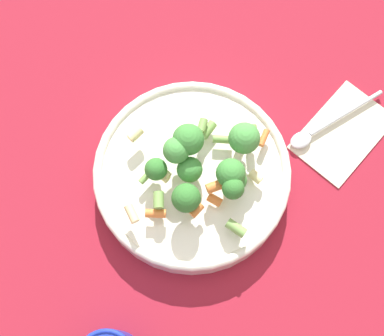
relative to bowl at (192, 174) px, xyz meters
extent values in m
plane|color=maroon|center=(0.00, 0.00, -0.03)|extent=(3.00, 3.00, 0.00)
cylinder|color=silver|center=(0.00, 0.00, -0.01)|extent=(0.30, 0.30, 0.04)
torus|color=silver|center=(0.00, 0.00, 0.02)|extent=(0.30, 0.30, 0.01)
cylinder|color=#8CB766|center=(0.01, 0.01, 0.03)|extent=(0.01, 0.01, 0.01)
sphere|color=#3D8438|center=(0.01, 0.01, 0.05)|extent=(0.04, 0.04, 0.04)
cylinder|color=#8CB766|center=(-0.05, 0.05, 0.05)|extent=(0.01, 0.01, 0.01)
sphere|color=#33722D|center=(-0.05, 0.05, 0.07)|extent=(0.03, 0.03, 0.03)
cylinder|color=#8CB766|center=(-0.08, -0.02, 0.04)|extent=(0.02, 0.02, 0.02)
sphere|color=#479342|center=(-0.08, -0.02, 0.07)|extent=(0.05, 0.05, 0.05)
cylinder|color=#8CB766|center=(-0.05, 0.03, 0.04)|extent=(0.01, 0.01, 0.01)
sphere|color=#3D8438|center=(-0.05, 0.03, 0.07)|extent=(0.04, 0.04, 0.04)
cylinder|color=#8CB766|center=(-0.06, 0.04, 0.03)|extent=(0.01, 0.01, 0.02)
sphere|color=#3D8438|center=(-0.06, 0.04, 0.05)|extent=(0.03, 0.03, 0.03)
cylinder|color=#8CB766|center=(0.02, -0.02, 0.05)|extent=(0.01, 0.01, 0.02)
sphere|color=#479342|center=(0.02, -0.02, 0.07)|extent=(0.04, 0.04, 0.04)
cylinder|color=#8CB766|center=(0.02, 0.05, 0.04)|extent=(0.01, 0.01, 0.02)
sphere|color=#33722D|center=(0.02, 0.05, 0.06)|extent=(0.04, 0.04, 0.04)
cylinder|color=#8CB766|center=(0.00, -0.03, 0.05)|extent=(0.02, 0.02, 0.01)
sphere|color=#3D8438|center=(0.00, -0.03, 0.08)|extent=(0.05, 0.05, 0.05)
cylinder|color=#8CB766|center=(0.05, 0.00, 0.04)|extent=(0.01, 0.01, 0.01)
sphere|color=#33722D|center=(0.05, 0.00, 0.06)|extent=(0.03, 0.03, 0.03)
cylinder|color=orange|center=(0.06, 0.06, 0.04)|extent=(0.03, 0.02, 0.01)
cylinder|color=#729E4C|center=(-0.05, -0.03, 0.03)|extent=(0.03, 0.02, 0.01)
cylinder|color=orange|center=(0.01, 0.07, 0.04)|extent=(0.02, 0.02, 0.01)
cylinder|color=#729E4C|center=(-0.04, 0.10, 0.04)|extent=(0.03, 0.03, 0.01)
cylinder|color=beige|center=(-0.09, 0.03, 0.03)|extent=(0.02, 0.02, 0.01)
cylinder|color=beige|center=(0.04, 0.01, 0.04)|extent=(0.02, 0.02, 0.01)
cylinder|color=#729E4C|center=(0.07, 0.00, 0.04)|extent=(0.03, 0.03, 0.01)
cylinder|color=beige|center=(0.10, 0.06, 0.05)|extent=(0.02, 0.03, 0.01)
cylinder|color=#729E4C|center=(0.06, 0.04, 0.05)|extent=(0.02, 0.03, 0.01)
cylinder|color=#729E4C|center=(-0.03, -0.05, 0.03)|extent=(0.03, 0.03, 0.01)
cylinder|color=#729E4C|center=(-0.03, -0.06, 0.05)|extent=(0.02, 0.02, 0.01)
cylinder|color=orange|center=(-0.02, 0.05, 0.03)|extent=(0.02, 0.02, 0.01)
cylinder|color=beige|center=(0.04, 0.00, 0.04)|extent=(0.03, 0.03, 0.01)
cylinder|color=orange|center=(-0.03, 0.04, 0.05)|extent=(0.03, 0.02, 0.01)
cylinder|color=beige|center=(0.07, -0.06, 0.04)|extent=(0.03, 0.02, 0.01)
cylinder|color=#729E4C|center=(-0.10, -0.03, 0.05)|extent=(0.02, 0.02, 0.01)
cylinder|color=orange|center=(-0.11, -0.02, 0.03)|extent=(0.02, 0.03, 0.01)
cylinder|color=orange|center=(-0.08, -0.03, 0.04)|extent=(0.02, 0.02, 0.01)
cube|color=beige|center=(-0.25, -0.03, -0.02)|extent=(0.19, 0.18, 0.01)
cylinder|color=silver|center=(-0.26, -0.06, -0.01)|extent=(0.13, 0.06, 0.01)
ellipsoid|color=silver|center=(-0.18, -0.03, -0.01)|extent=(0.04, 0.04, 0.01)
camera|label=1|loc=(0.05, 0.24, 0.77)|focal=50.00mm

